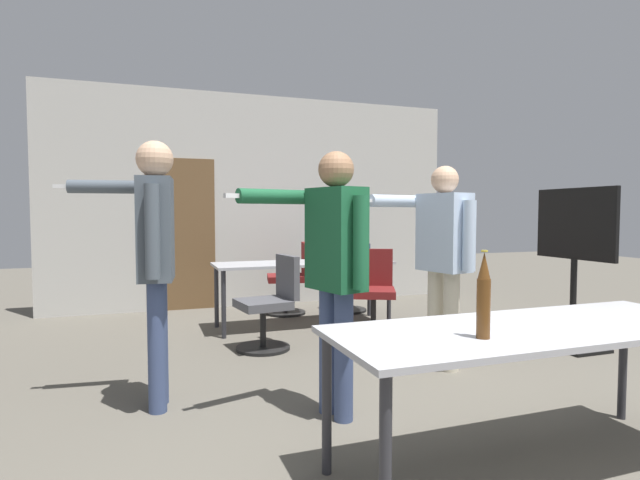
% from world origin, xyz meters
% --- Properties ---
extents(back_wall, '(5.79, 0.12, 2.98)m').
position_xyz_m(back_wall, '(-0.03, 5.53, 1.48)').
color(back_wall, beige).
rests_on(back_wall, ground_plane).
extents(conference_table_near, '(2.14, 0.76, 0.75)m').
position_xyz_m(conference_table_near, '(0.28, 0.48, 0.69)').
color(conference_table_near, '#A8A8AD').
rests_on(conference_table_near, ground_plane).
extents(conference_table_far, '(2.05, 0.66, 0.75)m').
position_xyz_m(conference_table_far, '(0.16, 3.98, 0.68)').
color(conference_table_far, '#A8A8AD').
rests_on(conference_table_far, ground_plane).
extents(tv_screen, '(0.44, 0.92, 1.56)m').
position_xyz_m(tv_screen, '(2.35, 2.20, 0.93)').
color(tv_screen, black).
rests_on(tv_screen, ground_plane).
extents(person_near_casual, '(0.86, 0.56, 1.71)m').
position_xyz_m(person_near_casual, '(-0.44, 1.45, 1.04)').
color(person_near_casual, '#3D4C75').
rests_on(person_near_casual, ground_plane).
extents(person_left_plaid, '(0.87, 0.63, 1.71)m').
position_xyz_m(person_left_plaid, '(0.79, 2.09, 1.03)').
color(person_left_plaid, beige).
rests_on(person_left_plaid, ground_plane).
extents(person_right_polo, '(0.78, 0.63, 1.79)m').
position_xyz_m(person_right_polo, '(-1.52, 1.99, 1.11)').
color(person_right_polo, '#3D4C75').
rests_on(person_right_polo, ground_plane).
extents(office_chair_near_pushed, '(0.62, 0.66, 0.91)m').
position_xyz_m(office_chair_near_pushed, '(0.81, 3.47, 0.42)').
color(office_chair_near_pushed, black).
rests_on(office_chair_near_pushed, ground_plane).
extents(office_chair_far_right, '(0.58, 0.52, 0.90)m').
position_xyz_m(office_chair_far_right, '(-0.44, 3.17, 0.41)').
color(office_chair_far_right, black).
rests_on(office_chair_far_right, ground_plane).
extents(office_chair_mid_tucked, '(0.60, 0.54, 0.93)m').
position_xyz_m(office_chair_mid_tucked, '(0.23, 4.71, 0.44)').
color(office_chair_mid_tucked, black).
rests_on(office_chair_mid_tucked, ground_plane).
extents(office_chair_far_left, '(0.52, 0.57, 0.92)m').
position_xyz_m(office_chair_far_left, '(0.97, 4.55, 0.43)').
color(office_chair_far_left, black).
rests_on(office_chair_far_left, ground_plane).
extents(beer_bottle, '(0.06, 0.06, 0.40)m').
position_xyz_m(beer_bottle, '(-0.13, 0.36, 0.94)').
color(beer_bottle, '#563314').
rests_on(beer_bottle, conference_table_near).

